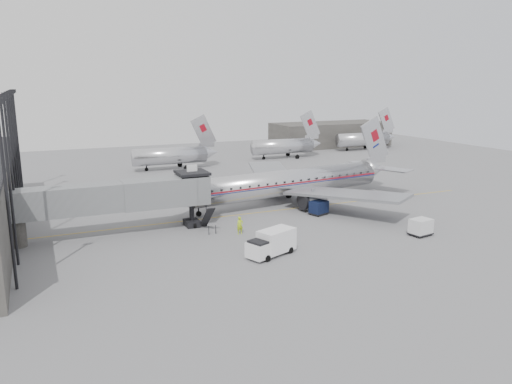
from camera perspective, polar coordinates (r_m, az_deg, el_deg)
ground at (r=58.51m, az=2.49°, el=-3.76°), size 160.00×160.00×0.00m
hangar at (r=131.34m, az=8.49°, el=6.54°), size 30.00×12.00×6.00m
apron_line at (r=64.98m, az=2.50°, el=-2.10°), size 60.00×0.15×0.01m
jet_bridge at (r=55.92m, az=-14.69°, el=-0.51°), size 21.00×6.20×7.10m
floodlight_masts at (r=63.79m, az=-25.98°, el=4.03°), size 0.90×42.25×15.25m
distant_aircraft_near at (r=96.12m, az=-9.72°, el=4.18°), size 16.39×3.20×10.26m
distant_aircraft_mid at (r=109.00m, az=3.14°, el=5.31°), size 16.39×3.20×10.26m
distant_aircraft_far at (r=124.95m, az=12.20°, el=5.97°), size 16.39×3.20×10.26m
airliner at (r=68.68m, az=4.15°, el=1.14°), size 35.99×33.16×11.41m
service_van at (r=48.06m, az=1.80°, el=-5.80°), size 5.58×3.77×2.45m
baggage_cart_navy at (r=63.12m, az=7.19°, el=-1.76°), size 2.66×2.34×1.74m
baggage_cart_white at (r=57.13m, az=18.32°, el=-3.79°), size 2.60×2.15×1.84m
ramp_worker at (r=54.72m, az=-1.85°, el=-3.83°), size 0.75×0.52×1.98m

